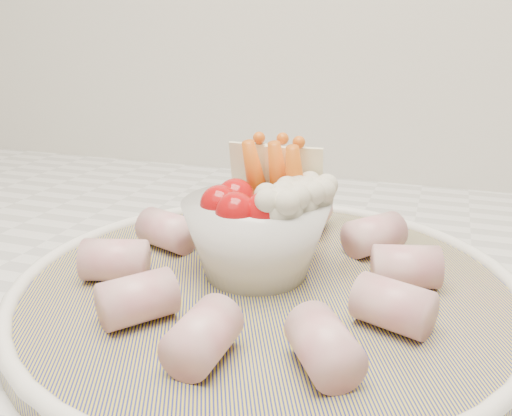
% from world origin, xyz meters
% --- Properties ---
extents(serving_platter, '(0.51, 0.51, 0.02)m').
position_xyz_m(serving_platter, '(0.07, 1.38, 0.93)').
color(serving_platter, navy).
rests_on(serving_platter, kitchen_counter).
extents(veggie_bowl, '(0.12, 0.12, 0.10)m').
position_xyz_m(veggie_bowl, '(0.06, 1.40, 0.98)').
color(veggie_bowl, silver).
rests_on(veggie_bowl, serving_platter).
extents(cured_meat_rolls, '(0.27, 0.28, 0.03)m').
position_xyz_m(cured_meat_rolls, '(0.07, 1.38, 0.95)').
color(cured_meat_rolls, '#C05867').
rests_on(cured_meat_rolls, serving_platter).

